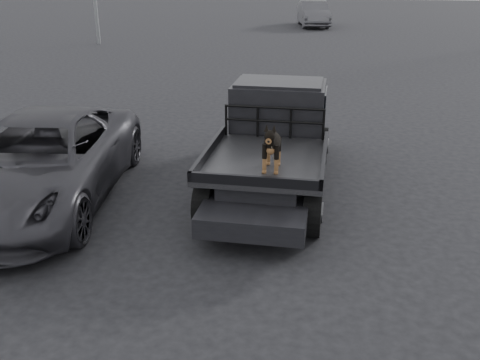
% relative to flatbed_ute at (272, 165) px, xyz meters
% --- Properties ---
extents(ground, '(120.00, 120.00, 0.00)m').
position_rel_flatbed_ute_xyz_m(ground, '(-0.74, -2.41, -0.46)').
color(ground, black).
rests_on(ground, ground).
extents(flatbed_ute, '(2.00, 5.40, 0.92)m').
position_rel_flatbed_ute_xyz_m(flatbed_ute, '(0.00, 0.00, 0.00)').
color(flatbed_ute, black).
rests_on(flatbed_ute, ground).
extents(ute_cab, '(1.72, 1.30, 0.88)m').
position_rel_flatbed_ute_xyz_m(ute_cab, '(0.00, 0.95, 0.90)').
color(ute_cab, black).
rests_on(ute_cab, flatbed_ute).
extents(headache_rack, '(1.80, 0.08, 0.55)m').
position_rel_flatbed_ute_xyz_m(headache_rack, '(0.00, 0.20, 0.74)').
color(headache_rack, black).
rests_on(headache_rack, flatbed_ute).
extents(dog, '(0.32, 0.60, 0.74)m').
position_rel_flatbed_ute_xyz_m(dog, '(0.16, -1.40, 0.83)').
color(dog, black).
rests_on(dog, flatbed_ute).
extents(parked_suv, '(3.13, 5.59, 1.48)m').
position_rel_flatbed_ute_xyz_m(parked_suv, '(-3.80, -1.28, 0.28)').
color(parked_suv, '#2D2D32').
rests_on(parked_suv, ground).
extents(distant_car_a, '(2.53, 5.05, 1.59)m').
position_rel_flatbed_ute_xyz_m(distant_car_a, '(-0.71, 27.61, 0.33)').
color(distant_car_a, '#454549').
rests_on(distant_car_a, ground).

